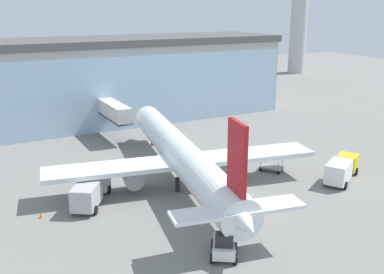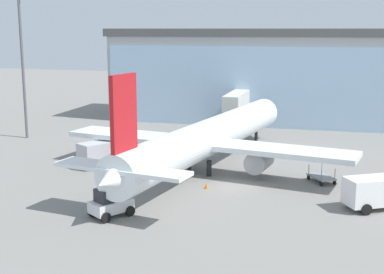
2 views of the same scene
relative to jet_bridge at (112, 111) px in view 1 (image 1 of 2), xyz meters
The scene contains 10 objects.
ground 27.48m from the jet_bridge, 77.45° to the right, with size 240.00×240.00×0.00m, color gray.
terminal_building 13.56m from the jet_bridge, 63.49° to the left, with size 57.75×19.25×14.35m.
jet_bridge is the anchor object (origin of this frame).
airplane 21.93m from the jet_bridge, 84.82° to the right, with size 30.65×39.05×11.07m.
catering_truck 24.71m from the jet_bridge, 110.73° to the right, with size 5.50×7.44×2.65m.
fuel_truck 34.71m from the jet_bridge, 56.60° to the right, with size 7.32×5.82×2.65m.
baggage_cart 26.80m from the jet_bridge, 59.27° to the right, with size 2.95×3.20×1.50m.
pushback_tug 37.77m from the jet_bridge, 91.96° to the right, with size 3.37×3.71×2.30m.
safety_cone_nose 28.68m from the jet_bridge, 82.43° to the right, with size 0.36×0.36×0.55m, color orange.
safety_cone_wingtip 28.07m from the jet_bridge, 119.81° to the right, with size 0.36×0.36×0.55m, color orange.
Camera 1 is at (-23.19, -39.20, 19.44)m, focal length 42.00 mm.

